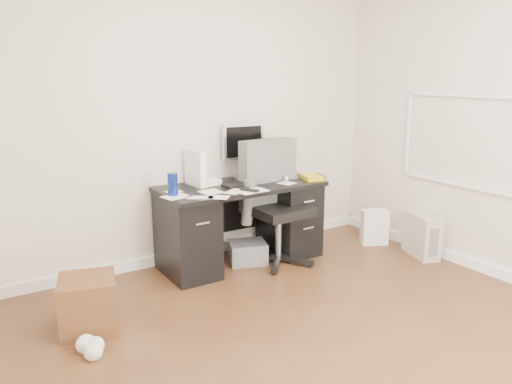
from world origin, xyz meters
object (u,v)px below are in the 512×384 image
Objects in this scene: desk at (241,221)px; lcd_monitor at (243,150)px; keyboard at (243,184)px; wicker_basket at (88,304)px; office_chair at (279,203)px; pc_tower at (422,235)px.

lcd_monitor is (0.18, 0.25, 0.62)m from desk.
keyboard is at bearing -117.93° from lcd_monitor.
wicker_basket is at bearing -161.32° from desk.
wicker_basket is (-1.55, -0.52, -0.21)m from desk.
desk is at bearing -121.85° from lcd_monitor.
desk is 0.36m from keyboard.
lcd_monitor is 0.64m from office_chair.
lcd_monitor is 1.92m from pc_tower.
lcd_monitor is 0.42m from keyboard.
lcd_monitor reaches higher than wicker_basket.
keyboard reaches higher than wicker_basket.
lcd_monitor is at bearing 161.70° from pc_tower.
office_chair reaches higher than keyboard.
wicker_basket is at bearing -171.66° from office_chair.
lcd_monitor is 0.47× the size of office_chair.
office_chair reaches higher than desk.
pc_tower is at bearing -34.05° from lcd_monitor.
wicker_basket is (-1.84, -0.33, -0.38)m from office_chair.
desk is at bearing 144.73° from office_chair.
lcd_monitor is at bearing 24.16° from wicker_basket.
office_chair is at bearing -36.76° from keyboard.
pc_tower is at bearing -5.29° from wicker_basket.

